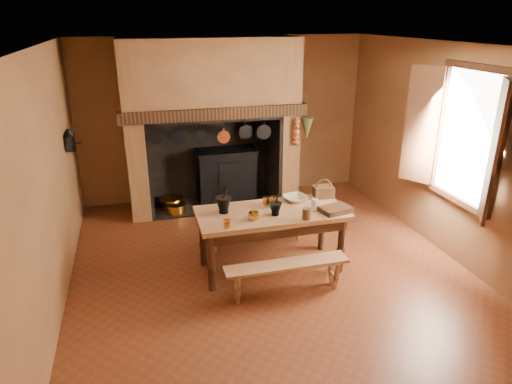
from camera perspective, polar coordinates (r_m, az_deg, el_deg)
The scene contains 28 objects.
floor at distance 6.13m, azimuth 1.51°, elevation -9.27°, with size 5.50×5.50×0.00m, color #632F17.
ceiling at distance 5.29m, azimuth 1.81°, elevation 17.87°, with size 5.50×5.50×0.00m, color silver.
back_wall at distance 8.13m, azimuth -3.99°, elevation 9.06°, with size 5.00×0.02×2.80m, color #98633C.
wall_left at distance 5.42m, azimuth -24.59°, elevation 0.86°, with size 0.02×5.50×2.80m, color #98633C.
wall_right at distance 6.68m, azimuth 22.72°, elevation 4.76°, with size 0.02×5.50×2.80m, color #98633C.
wall_front at distance 3.25m, azimuth 15.97°, elevation -11.46°, with size 5.00×0.02×2.80m, color #98633C.
chimney_breast at distance 7.57m, azimuth -5.67°, elevation 11.28°, with size 2.95×0.96×2.80m.
iron_range at distance 8.08m, azimuth -3.69°, elevation 2.25°, with size 1.12×0.55×1.60m.
hearth_pans at distance 7.88m, azimuth -10.48°, elevation -1.61°, with size 0.51×0.62×0.20m.
hanging_pans at distance 7.18m, azimuth -5.16°, elevation 7.06°, with size 1.92×0.29×0.27m.
onion_string at distance 7.51m, azimuth 5.07°, elevation 7.45°, with size 0.12×0.10×0.46m, color #B55121, non-canonical shape.
herb_bunch at distance 7.56m, azimuth 6.37°, elevation 7.89°, with size 0.20×0.20×0.35m, color brown.
window at distance 6.22m, azimuth 24.18°, elevation 6.27°, with size 0.39×1.75×1.76m.
wall_coffee_mill at distance 6.85m, azimuth -22.28°, elevation 6.20°, with size 0.23×0.16×0.31m.
work_table at distance 5.78m, azimuth 1.95°, elevation -3.55°, with size 1.88×0.84×0.82m.
bench_front at distance 5.43m, azimuth 3.84°, elevation -9.81°, with size 1.48×0.26×0.42m.
bench_back at distance 6.54m, azimuth 0.13°, elevation -3.97°, with size 1.53×0.27×0.43m.
mortar_large at distance 5.65m, azimuth -4.08°, elevation -1.51°, with size 0.20×0.20×0.35m.
mortar_small at distance 5.58m, azimuth 2.45°, elevation -2.03°, with size 0.16×0.16×0.27m.
coffee_grinder at distance 5.84m, azimuth 2.17°, elevation -1.26°, with size 0.15×0.12×0.17m.
brass_mug_a at distance 5.28m, azimuth -3.63°, elevation -3.98°, with size 0.08×0.08×0.09m, color #B28329.
brass_mug_b at distance 5.92m, azimuth 1.26°, elevation -1.07°, with size 0.08×0.08×0.09m, color #B28329.
mixing_bowl at distance 6.03m, azimuth 4.93°, elevation -0.82°, with size 0.30×0.30×0.07m, color beige.
stoneware_crock at distance 5.51m, azimuth 6.37°, elevation -2.72°, with size 0.11×0.11×0.14m, color brown.
glass_jar at distance 5.77m, azimuth 7.32°, elevation -1.56°, with size 0.08×0.08×0.15m, color beige.
wicker_basket at distance 6.20m, azimuth 8.43°, elevation 0.12°, with size 0.29×0.22×0.26m.
wooden_tray at distance 5.78m, azimuth 9.91°, elevation -2.15°, with size 0.37×0.27×0.06m, color #381F12.
brass_cup at distance 5.46m, azimuth -0.30°, elevation -3.03°, with size 0.13×0.13×0.10m, color #B28329.
Camera 1 is at (-1.53, -5.05, 3.11)m, focal length 32.00 mm.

